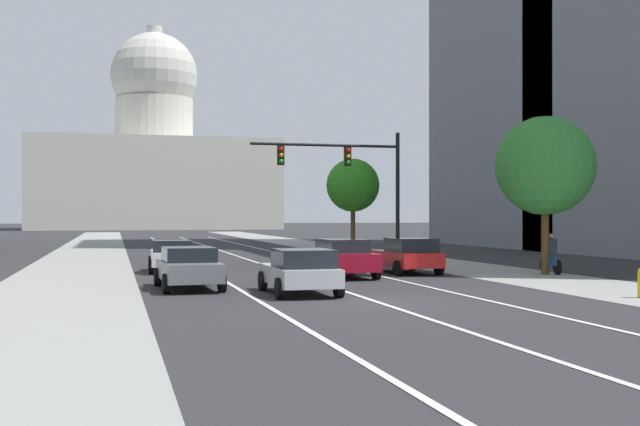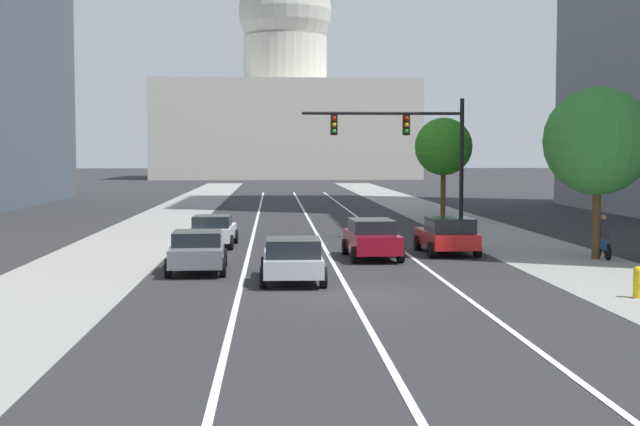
# 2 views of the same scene
# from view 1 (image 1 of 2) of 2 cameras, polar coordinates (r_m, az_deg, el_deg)

# --- Properties ---
(ground_plane) EXTENTS (400.00, 400.00, 0.00)m
(ground_plane) POSITION_cam_1_polar(r_m,az_deg,el_deg) (61.89, -7.84, -2.47)
(ground_plane) COLOR #2B2B2D
(sidewalk_left) EXTENTS (4.87, 130.00, 0.01)m
(sidewalk_left) POSITION_cam_1_polar(r_m,az_deg,el_deg) (56.50, -16.22, -2.68)
(sidewalk_left) COLOR gray
(sidewalk_left) RESTS_ON ground
(sidewalk_right) EXTENTS (4.87, 130.00, 0.01)m
(sidewalk_right) POSITION_cam_1_polar(r_m,az_deg,el_deg) (58.73, 1.38, -2.59)
(sidewalk_right) COLOR gray
(sidewalk_right) RESTS_ON ground
(lane_stripe_left) EXTENTS (0.16, 90.00, 0.01)m
(lane_stripe_left) POSITION_cam_1_polar(r_m,az_deg,el_deg) (46.66, -9.61, -3.20)
(lane_stripe_left) COLOR white
(lane_stripe_left) RESTS_ON ground
(lane_stripe_center) EXTENTS (0.16, 90.00, 0.01)m
(lane_stripe_center) POSITION_cam_1_polar(r_m,az_deg,el_deg) (47.04, -5.69, -3.18)
(lane_stripe_center) COLOR white
(lane_stripe_center) RESTS_ON ground
(lane_stripe_right) EXTENTS (0.16, 90.00, 0.01)m
(lane_stripe_right) POSITION_cam_1_polar(r_m,az_deg,el_deg) (47.65, -1.86, -3.14)
(lane_stripe_right) COLOR white
(lane_stripe_right) RESTS_ON ground
(capitol_building) EXTENTS (43.59, 27.89, 37.78)m
(capitol_building) POSITION_cam_1_polar(r_m,az_deg,el_deg) (151.43, -11.81, 3.50)
(capitol_building) COLOR beige
(capitol_building) RESTS_ON ground
(car_silver) EXTENTS (2.03, 4.11, 1.43)m
(car_silver) POSITION_cam_1_polar(r_m,az_deg,el_deg) (24.85, -1.43, -4.17)
(car_silver) COLOR #B2B5BA
(car_silver) RESTS_ON ground
(car_white) EXTENTS (2.04, 4.09, 1.40)m
(car_white) POSITION_cam_1_polar(r_m,az_deg,el_deg) (35.28, -10.64, -3.00)
(car_white) COLOR silver
(car_white) RESTS_ON ground
(car_crimson) EXTENTS (2.08, 4.34, 1.53)m
(car_crimson) POSITION_cam_1_polar(r_m,az_deg,el_deg) (31.76, 1.65, -3.19)
(car_crimson) COLOR maroon
(car_crimson) RESTS_ON ground
(car_gray) EXTENTS (2.12, 4.39, 1.42)m
(car_gray) POSITION_cam_1_polar(r_m,az_deg,el_deg) (27.02, -9.42, -3.85)
(car_gray) COLOR slate
(car_gray) RESTS_ON ground
(car_red) EXTENTS (2.17, 4.17, 1.52)m
(car_red) POSITION_cam_1_polar(r_m,az_deg,el_deg) (34.02, 6.26, -3.03)
(car_red) COLOR red
(car_red) RESTS_ON ground
(traffic_signal_mast) EXTENTS (7.70, 0.39, 6.69)m
(traffic_signal_mast) POSITION_cam_1_polar(r_m,az_deg,el_deg) (39.86, 2.36, 2.99)
(traffic_signal_mast) COLOR black
(traffic_signal_mast) RESTS_ON ground
(cyclist) EXTENTS (0.36, 1.70, 1.72)m
(cyclist) POSITION_cam_1_polar(r_m,az_deg,el_deg) (34.74, 16.26, -2.85)
(cyclist) COLOR black
(cyclist) RESTS_ON ground
(street_tree_mid_right) EXTENTS (3.61, 3.61, 6.34)m
(street_tree_mid_right) POSITION_cam_1_polar(r_m,az_deg,el_deg) (53.93, 2.38, 1.99)
(street_tree_mid_right) COLOR #51381E
(street_tree_mid_right) RESTS_ON ground
(street_tree_near_right) EXTENTS (4.15, 4.15, 6.64)m
(street_tree_near_right) POSITION_cam_1_polar(r_m,az_deg,el_deg) (34.56, 15.85, 3.27)
(street_tree_near_right) COLOR #51381E
(street_tree_near_right) RESTS_ON ground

